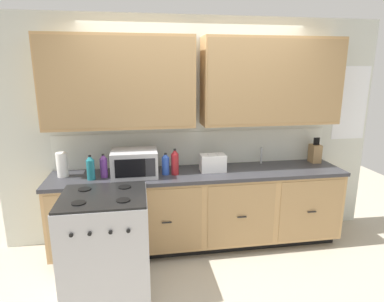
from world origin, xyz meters
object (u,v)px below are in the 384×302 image
(microwave, at_px, (135,163))
(bottle_violet, at_px, (104,166))
(bottle_blue, at_px, (166,164))
(bottle_red, at_px, (175,162))
(toaster, at_px, (213,163))
(bottle_teal, at_px, (91,168))
(stove_range, at_px, (106,243))
(paper_towel_roll, at_px, (62,165))
(knife_block, at_px, (315,153))

(microwave, relative_size, bottle_violet, 1.90)
(bottle_blue, height_order, bottle_red, bottle_red)
(toaster, height_order, bottle_violet, bottle_violet)
(bottle_teal, bearing_deg, stove_range, -72.61)
(paper_towel_roll, height_order, bottle_red, bottle_red)
(bottle_violet, bearing_deg, stove_range, -85.44)
(bottle_violet, bearing_deg, bottle_red, -1.91)
(paper_towel_roll, xyz_separation_m, bottle_red, (1.18, -0.12, 0.01))
(knife_block, height_order, bottle_red, knife_block)
(knife_block, bearing_deg, bottle_violet, -175.91)
(knife_block, height_order, paper_towel_roll, knife_block)
(microwave, bearing_deg, knife_block, 4.85)
(bottle_teal, height_order, bottle_red, bottle_red)
(bottle_red, bearing_deg, stove_range, -140.17)
(paper_towel_roll, bearing_deg, bottle_violet, -12.38)
(toaster, bearing_deg, stove_range, -150.55)
(toaster, height_order, bottle_red, bottle_red)
(knife_block, bearing_deg, microwave, -175.15)
(microwave, xyz_separation_m, bottle_violet, (-0.32, 0.01, -0.02))
(bottle_violet, bearing_deg, microwave, -1.13)
(microwave, distance_m, bottle_blue, 0.33)
(toaster, xyz_separation_m, bottle_red, (-0.43, -0.05, 0.04))
(knife_block, height_order, bottle_violet, knife_block)
(microwave, relative_size, toaster, 1.71)
(toaster, bearing_deg, bottle_violet, -178.60)
(paper_towel_roll, xyz_separation_m, bottle_blue, (1.09, -0.10, -0.01))
(paper_towel_roll, relative_size, bottle_violet, 1.03)
(stove_range, xyz_separation_m, bottle_blue, (0.60, 0.60, 0.55))
(stove_range, distance_m, paper_towel_roll, 1.02)
(bottle_red, bearing_deg, bottle_teal, -178.10)
(bottle_red, bearing_deg, bottle_violet, 178.09)
(knife_block, distance_m, paper_towel_roll, 2.93)
(paper_towel_roll, xyz_separation_m, bottle_teal, (0.31, -0.15, -0.00))
(stove_range, height_order, bottle_teal, bottle_teal)
(stove_range, relative_size, microwave, 1.98)
(toaster, relative_size, paper_towel_roll, 1.08)
(microwave, distance_m, paper_towel_roll, 0.76)
(toaster, bearing_deg, bottle_blue, -176.12)
(knife_block, bearing_deg, paper_towel_roll, -178.38)
(bottle_red, bearing_deg, knife_block, 6.64)
(microwave, distance_m, bottle_teal, 0.45)
(knife_block, distance_m, bottle_violet, 2.50)
(stove_range, distance_m, knife_block, 2.63)
(toaster, relative_size, bottle_teal, 1.08)
(knife_block, distance_m, bottle_red, 1.76)
(knife_block, bearing_deg, bottle_red, -173.36)
(toaster, xyz_separation_m, knife_block, (1.31, 0.15, 0.02))
(bottle_blue, xyz_separation_m, bottle_red, (0.10, -0.02, 0.02))
(paper_towel_roll, bearing_deg, toaster, -2.37)
(bottle_violet, height_order, bottle_red, bottle_red)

